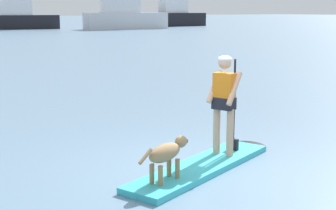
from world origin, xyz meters
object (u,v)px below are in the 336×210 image
Objects in this scene: moored_boat_port at (124,16)px; moored_boat_starboard at (176,15)px; paddleboard at (209,164)px; moored_boat_center at (19,18)px; person_paddler at (224,98)px; dog at (167,153)px.

moored_boat_port is 1.17× the size of moored_boat_starboard.
paddleboard is at bearing -122.50° from moored_boat_starboard.
moored_boat_port is 13.83m from moored_boat_starboard.
moored_boat_starboard is at bearing -1.73° from moored_boat_center.
moored_boat_port is (25.57, 52.90, 1.62)m from paddleboard.
moored_boat_center is 1.02× the size of moored_boat_starboard.
person_paddler is 0.14× the size of moored_boat_port.
paddleboard is 0.28× the size of moored_boat_port.
person_paddler is 0.16× the size of moored_boat_center.
moored_boat_port is (26.64, 53.32, 1.17)m from dog.
person_paddler is at bearing -102.53° from moored_boat_center.
paddleboard is 1.12m from person_paddler.
moored_boat_port is at bearing -31.21° from moored_boat_center.
moored_boat_center is 13.84m from moored_boat_port.
moored_boat_port reaches higher than dog.
moored_boat_starboard is (24.07, -0.72, 0.28)m from moored_boat_center.
moored_boat_center is at bearing 178.27° from moored_boat_starboard.
moored_boat_starboard is (37.38, 59.18, 0.64)m from person_paddler.
paddleboard is at bearing -158.67° from person_paddler.
dog reaches higher than paddleboard.
person_paddler reaches higher than paddleboard.
person_paddler is at bearing 21.33° from dog.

